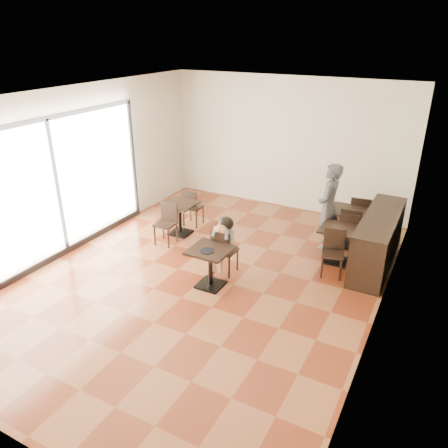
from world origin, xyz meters
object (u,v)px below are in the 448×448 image
Objects in this scene: child_chair at (225,251)px; cafe_table_back at (346,227)px; chair_mid_b at (333,254)px; chair_back_a at (360,216)px; adult_patron at (328,207)px; chair_left_a at (193,207)px; child_table at (210,268)px; chair_back_b at (348,236)px; child at (225,245)px; cafe_table_left at (180,218)px; chair_mid_a at (348,231)px; cafe_table_mid at (337,245)px; chair_left_b at (165,224)px.

child_chair reaches higher than cafe_table_back.
chair_back_a reaches higher than chair_mid_b.
chair_left_a is (-3.01, -0.34, -0.46)m from adult_patron.
chair_back_a is (3.50, 1.19, 0.03)m from chair_left_a.
child_table is at bearing 125.31° from chair_left_a.
chair_back_b is at bearing -73.94° from cafe_table_back.
child is 2.35m from adult_patron.
cafe_table_left is at bearing 21.53° from chair_back_a.
child_chair is 2.77m from cafe_table_back.
child_table is 2.24m from chair_mid_b.
cafe_table_left is at bearing 2.99° from chair_mid_a.
child_chair is 0.94× the size of chair_back_b.
cafe_table_mid is 0.76× the size of chair_back_b.
chair_left_b is 0.93× the size of chair_back_a.
adult_patron is at bearing -8.38° from chair_mid_a.
adult_patron is 1.07m from chair_back_a.
chair_left_b is at bearing 174.14° from chair_mid_b.
adult_patron is at bearing 16.43° from cafe_table_left.
chair_mid_b is 0.92× the size of chair_back_b.
chair_mid_b is at bearing 164.93° from chair_left_a.
cafe_table_mid is at bearing -119.94° from chair_back_b.
child is 1.73m from chair_left_b.
chair_left_b is 4.18m from chair_back_a.
adult_patron is at bearing -176.57° from chair_left_a.
chair_back_b reaches higher than child_chair.
cafe_table_left is 3.56m from chair_mid_a.
cafe_table_back is at bearing -172.19° from chair_left_a.
adult_patron is 2.06× the size of chair_left_b.
chair_mid_b is 3.51m from chair_left_a.
chair_mid_a is 3.73m from chair_left_b.
chair_mid_b is (1.77, 0.82, -0.12)m from child.
cafe_table_mid is 0.32m from chair_back_b.
cafe_table_mid is 0.83× the size of chair_mid_a.
chair_back_b reaches higher than cafe_table_back.
cafe_table_mid is at bearing 30.42° from adult_patron.
child_chair is at bearing -167.10° from chair_mid_b.
cafe_table_back is (1.68, 2.74, 0.03)m from child_table.
cafe_table_left is (-1.66, 1.56, -0.00)m from child_table.
cafe_table_mid is 3.40m from cafe_table_left.
child_chair is at bearing -18.31° from chair_left_b.
cafe_table_back is at bearing 81.82° from chair_mid_b.
cafe_table_back reaches higher than cafe_table_left.
child_chair is 3.30m from chair_back_a.
cafe_table_left is 0.93× the size of cafe_table_back.
chair_mid_b reaches higher than cafe_table_mid.
chair_back_b reaches higher than chair_left_b.
chair_mid_b is at bearing 37.67° from child_table.
cafe_table_mid is at bearing -141.39° from child_chair.
chair_mid_a reaches higher than cafe_table_mid.
chair_left_a is at bearing 13.87° from chair_back_a.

